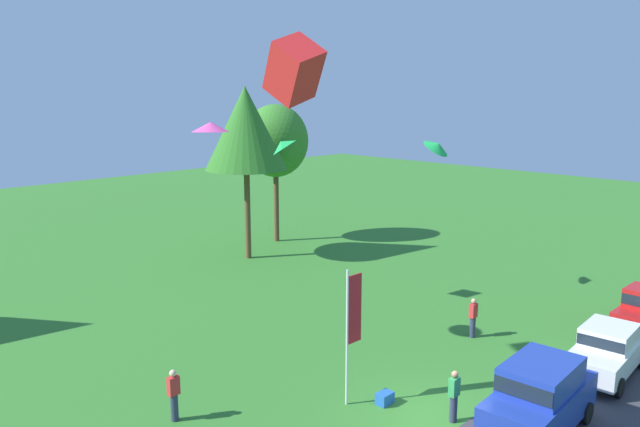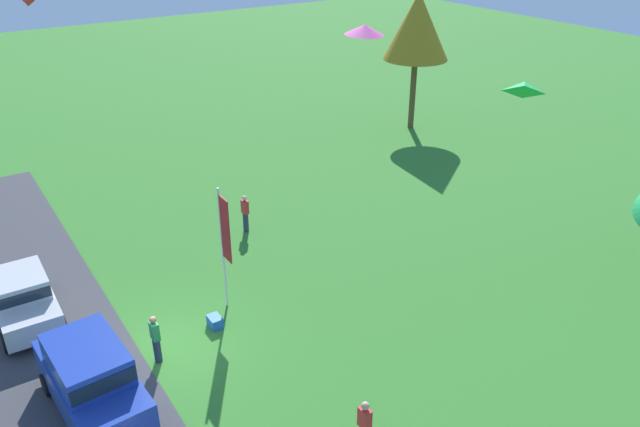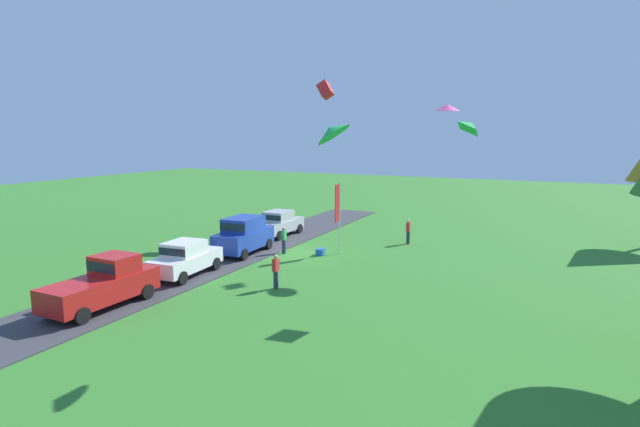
% 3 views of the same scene
% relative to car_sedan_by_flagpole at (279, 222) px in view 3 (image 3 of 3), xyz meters
% --- Properties ---
extents(ground_plane, '(120.00, 120.00, 0.00)m').
position_rel_car_sedan_by_flagpole_xyz_m(ground_plane, '(4.25, 3.37, -1.04)').
color(ground_plane, '#337528').
extents(pavement_strip, '(36.00, 4.40, 0.06)m').
position_rel_car_sedan_by_flagpole_xyz_m(pavement_strip, '(4.25, 0.45, -1.01)').
color(pavement_strip, '#38383D').
rests_on(pavement_strip, ground).
extents(car_sedan_by_flagpole, '(4.42, 2.00, 1.84)m').
position_rel_car_sedan_by_flagpole_xyz_m(car_sedan_by_flagpole, '(0.00, 0.00, 0.00)').
color(car_sedan_by_flagpole, '#B7B7BC').
rests_on(car_sedan_by_flagpole, ground).
extents(car_suv_mid_row, '(4.71, 2.28, 2.28)m').
position_rel_car_sedan_by_flagpole_xyz_m(car_suv_mid_row, '(5.68, 0.79, 0.25)').
color(car_suv_mid_row, '#1E389E').
rests_on(car_suv_mid_row, ground).
extents(car_sedan_near_entrance, '(4.52, 2.22, 1.84)m').
position_rel_car_sedan_by_flagpole_xyz_m(car_sedan_near_entrance, '(11.22, 0.86, 0.00)').
color(car_sedan_near_entrance, white).
rests_on(car_sedan_near_entrance, ground).
extents(car_pickup_far_end, '(5.02, 2.09, 2.14)m').
position_rel_car_sedan_by_flagpole_xyz_m(car_pickup_far_end, '(16.47, 0.94, 0.07)').
color(car_pickup_far_end, red).
rests_on(car_pickup_far_end, ground).
extents(person_on_lawn, '(0.36, 0.24, 1.71)m').
position_rel_car_sedan_by_flagpole_xyz_m(person_on_lawn, '(10.97, 6.25, -0.16)').
color(person_on_lawn, '#2D334C').
rests_on(person_on_lawn, ground).
extents(person_watching_sky, '(0.36, 0.24, 1.71)m').
position_rel_car_sedan_by_flagpole_xyz_m(person_watching_sky, '(4.53, 3.01, -0.16)').
color(person_watching_sky, '#2D334C').
rests_on(person_watching_sky, ground).
extents(person_beside_suv, '(0.36, 0.24, 1.71)m').
position_rel_car_sedan_by_flagpole_xyz_m(person_beside_suv, '(-1.61, 9.28, -0.16)').
color(person_beside_suv, '#2D334C').
rests_on(person_beside_suv, ground).
extents(flag_banner, '(0.71, 0.08, 4.64)m').
position_rel_car_sedan_by_flagpole_xyz_m(flag_banner, '(3.22, 6.14, 1.90)').
color(flag_banner, silver).
rests_on(flag_banner, ground).
extents(cooler_box, '(0.56, 0.40, 0.40)m').
position_rel_car_sedan_by_flagpole_xyz_m(cooler_box, '(3.90, 5.25, -0.84)').
color(cooler_box, blue).
rests_on(cooler_box, ground).
extents(kite_delta_topmost, '(1.56, 1.53, 1.02)m').
position_rel_car_sedan_by_flagpole_xyz_m(kite_delta_topmost, '(14.69, 10.88, 6.52)').
color(kite_delta_topmost, green).
extents(kite_box_low_drifter, '(1.14, 1.26, 1.50)m').
position_rel_car_sedan_by_flagpole_xyz_m(kite_box_low_drifter, '(-2.63, 2.52, 9.60)').
color(kite_box_low_drifter, red).
extents(kite_diamond_high_right, '(1.35, 1.34, 0.77)m').
position_rel_car_sedan_by_flagpole_xyz_m(kite_diamond_high_right, '(7.74, 14.65, 6.75)').
color(kite_diamond_high_right, green).
extents(kite_delta_mid_center, '(2.00, 2.00, 0.42)m').
position_rel_car_sedan_by_flagpole_xyz_m(kite_delta_mid_center, '(2.34, 12.43, 7.88)').
color(kite_delta_mid_center, '#EA4C9E').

